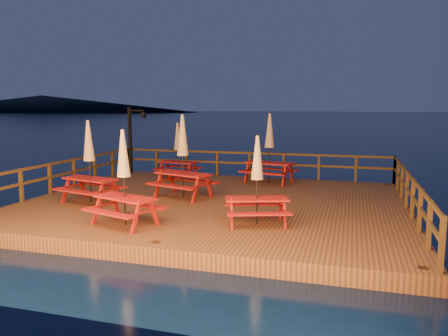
{
  "coord_description": "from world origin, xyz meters",
  "views": [
    {
      "loc": [
        4.2,
        -13.34,
        3.48
      ],
      "look_at": [
        0.09,
        0.6,
        1.39
      ],
      "focal_mm": 35.0,
      "sensor_mm": 36.0,
      "label": 1
    }
  ],
  "objects_px": {
    "picnic_table_0": "(124,176)",
    "picnic_table_2": "(257,179)",
    "lamp_post": "(133,134)",
    "picnic_table_1": "(269,147)"
  },
  "relations": [
    {
      "from": "picnic_table_0",
      "to": "picnic_table_2",
      "type": "xyz_separation_m",
      "value": [
        3.26,
        1.03,
        -0.08
      ]
    },
    {
      "from": "lamp_post",
      "to": "picnic_table_1",
      "type": "xyz_separation_m",
      "value": [
        6.45,
        -0.84,
        -0.36
      ]
    },
    {
      "from": "lamp_post",
      "to": "picnic_table_2",
      "type": "bearing_deg",
      "value": -43.92
    },
    {
      "from": "lamp_post",
      "to": "picnic_table_2",
      "type": "height_order",
      "value": "lamp_post"
    },
    {
      "from": "lamp_post",
      "to": "picnic_table_0",
      "type": "distance_m",
      "value": 9.01
    },
    {
      "from": "lamp_post",
      "to": "picnic_table_0",
      "type": "xyz_separation_m",
      "value": [
        4.02,
        -8.04,
        -0.51
      ]
    },
    {
      "from": "picnic_table_0",
      "to": "picnic_table_1",
      "type": "bearing_deg",
      "value": 89.45
    },
    {
      "from": "picnic_table_2",
      "to": "picnic_table_0",
      "type": "bearing_deg",
      "value": 178.68
    },
    {
      "from": "lamp_post",
      "to": "picnic_table_1",
      "type": "distance_m",
      "value": 6.51
    },
    {
      "from": "picnic_table_1",
      "to": "picnic_table_0",
      "type": "bearing_deg",
      "value": -94.57
    }
  ]
}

